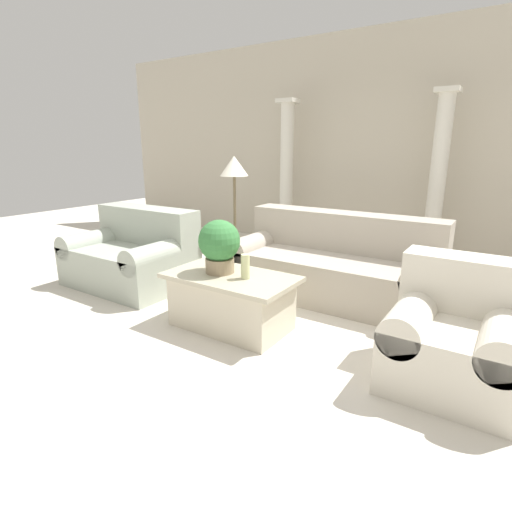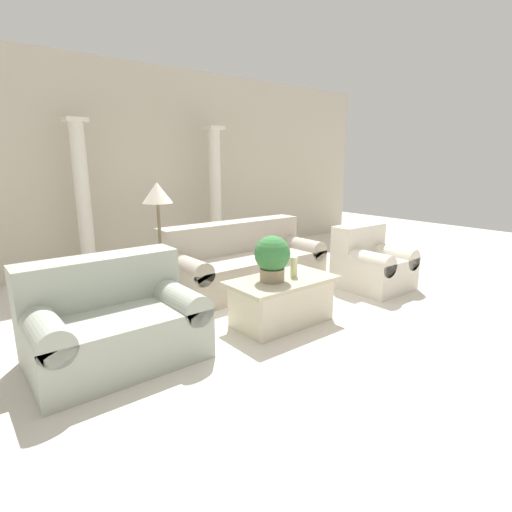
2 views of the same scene
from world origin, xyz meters
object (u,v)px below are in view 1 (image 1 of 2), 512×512
at_px(potted_plant, 219,244).
at_px(coffee_table, 231,301).
at_px(loveseat, 133,254).
at_px(sofa_long, 334,264).
at_px(floor_lamp, 234,175).
at_px(armchair, 456,334).

bearing_deg(potted_plant, coffee_table, -5.91).
distance_m(loveseat, potted_plant, 1.64).
relative_size(loveseat, potted_plant, 2.94).
relative_size(sofa_long, loveseat, 1.56).
bearing_deg(coffee_table, potted_plant, 174.09).
bearing_deg(coffee_table, sofa_long, 70.93).
bearing_deg(floor_lamp, armchair, -21.38).
relative_size(loveseat, floor_lamp, 0.95).
relative_size(sofa_long, potted_plant, 4.58).
height_order(sofa_long, loveseat, same).
xyz_separation_m(loveseat, potted_plant, (1.56, -0.32, 0.39)).
xyz_separation_m(coffee_table, floor_lamp, (-0.81, 1.18, 1.00)).
height_order(sofa_long, floor_lamp, floor_lamp).
height_order(sofa_long, coffee_table, sofa_long).
distance_m(sofa_long, loveseat, 2.32).
xyz_separation_m(loveseat, floor_lamp, (0.87, 0.84, 0.90)).
bearing_deg(loveseat, sofa_long, 23.86).
bearing_deg(potted_plant, loveseat, 168.29).
xyz_separation_m(loveseat, coffee_table, (1.68, -0.34, -0.10)).
relative_size(sofa_long, floor_lamp, 1.48).
xyz_separation_m(coffee_table, potted_plant, (-0.13, 0.01, 0.50)).
bearing_deg(potted_plant, sofa_long, 65.70).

